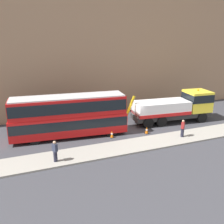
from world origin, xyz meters
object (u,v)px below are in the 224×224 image
(traffic_cone_near_bus, at_px, (112,134))
(recovery_tow_truck, at_px, (176,107))
(pedestrian_bystander, at_px, (183,129))
(traffic_cone_midway, at_px, (147,130))
(pedestrian_onlooker, at_px, (55,151))
(double_decker_bus, at_px, (69,115))

(traffic_cone_near_bus, bearing_deg, recovery_tow_truck, 11.75)
(recovery_tow_truck, height_order, pedestrian_bystander, recovery_tow_truck)
(recovery_tow_truck, relative_size, traffic_cone_near_bus, 14.21)
(traffic_cone_near_bus, height_order, traffic_cone_midway, same)
(traffic_cone_midway, bearing_deg, pedestrian_onlooker, -163.72)
(pedestrian_bystander, relative_size, traffic_cone_near_bus, 2.38)
(double_decker_bus, distance_m, pedestrian_onlooker, 5.53)
(recovery_tow_truck, xyz_separation_m, traffic_cone_near_bus, (-8.41, -1.75, -1.42))
(double_decker_bus, height_order, traffic_cone_near_bus, double_decker_bus)
(recovery_tow_truck, relative_size, traffic_cone_midway, 14.21)
(pedestrian_bystander, xyz_separation_m, traffic_cone_near_bus, (-6.24, 2.59, -0.64))
(traffic_cone_near_bus, bearing_deg, traffic_cone_midway, -5.11)
(double_decker_bus, bearing_deg, pedestrian_bystander, -18.22)
(pedestrian_onlooker, xyz_separation_m, traffic_cone_near_bus, (5.92, 3.12, -0.64))
(traffic_cone_near_bus, bearing_deg, double_decker_bus, 154.15)
(double_decker_bus, distance_m, traffic_cone_near_bus, 4.53)
(pedestrian_onlooker, height_order, traffic_cone_midway, pedestrian_onlooker)
(double_decker_bus, relative_size, pedestrian_bystander, 6.55)
(double_decker_bus, bearing_deg, traffic_cone_near_bus, -20.25)
(pedestrian_bystander, bearing_deg, recovery_tow_truck, -66.10)
(recovery_tow_truck, distance_m, double_decker_bus, 12.12)
(traffic_cone_midway, bearing_deg, double_decker_bus, 163.89)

